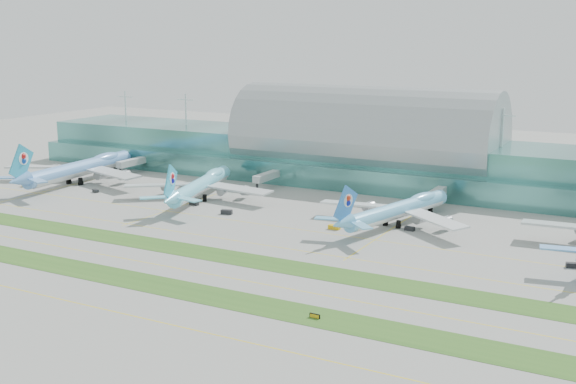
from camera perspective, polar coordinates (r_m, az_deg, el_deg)
The scene contains 19 objects.
ground at distance 220.33m, azimuth -6.81°, elevation -4.95°, with size 700.00×700.00×0.00m, color gray.
terminal at distance 328.25m, azimuth 6.12°, elevation 3.29°, with size 340.00×69.10×36.00m.
grass_strip_near at distance 199.25m, azimuth -11.46°, elevation -6.97°, with size 420.00×12.00×0.08m, color #2D591E.
grass_strip_far at distance 221.88m, azimuth -6.52°, elevation -4.81°, with size 420.00×12.00×0.08m, color #2D591E.
taxiline_a at distance 185.35m, azimuth -15.43°, elevation -8.66°, with size 420.00×0.35×0.01m, color yellow.
taxiline_b at distance 209.59m, azimuth -9.01°, elevation -5.92°, with size 420.00×0.35×0.01m, color yellow.
taxiline_c at distance 234.63m, azimuth -4.29°, elevation -3.83°, with size 420.00×0.35×0.01m, color yellow.
taxiline_d at distance 252.76m, azimuth -1.61°, elevation -2.63°, with size 420.00×0.35×0.01m, color yellow.
airliner_a at distance 338.13m, azimuth -16.05°, elevation 1.89°, with size 71.95×82.00×22.56m.
airliner_b at distance 294.05m, azimuth -6.87°, elevation 0.62°, with size 61.03×70.54×19.73m.
airliner_c at distance 254.74m, azimuth 8.75°, elevation -1.31°, with size 58.10×67.11×18.74m.
gse_a at distance 337.43m, azimuth -20.07°, elevation 0.53°, with size 3.31×1.83×1.60m, color yellow.
gse_b at distance 315.98m, azimuth -14.96°, elevation 0.08°, with size 3.00×1.70×1.26m, color black.
gse_c at distance 284.62m, azimuth -7.43°, elevation -0.90°, with size 3.91×1.61×1.38m, color black.
gse_d at distance 268.77m, azimuth -4.87°, elevation -1.58°, with size 4.18×1.75×1.68m, color black.
gse_e at distance 247.54m, azimuth 3.67°, elevation -2.79°, with size 3.95×1.98×1.47m, color gold.
gse_f at distance 248.81m, azimuth 9.59°, elevation -2.87°, with size 3.32×1.78×1.39m, color black.
gse_g at distance 222.09m, azimuth 21.55°, elevation -5.40°, with size 3.50×1.65×1.48m, color black.
taxiway_sign_east at distance 171.30m, azimuth 2.13°, elevation -9.76°, with size 2.75×0.43×1.16m.
Camera 1 is at (121.90, -171.81, 64.54)m, focal length 45.00 mm.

